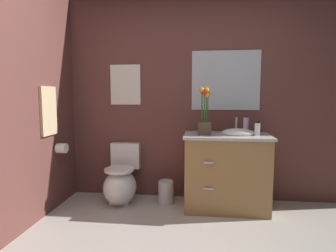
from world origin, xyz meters
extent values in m
cube|color=brown|center=(0.20, 1.81, 1.25)|extent=(4.55, 0.05, 2.50)
cube|color=brown|center=(-1.49, 0.54, 1.25)|extent=(0.05, 5.00, 2.50)
ellipsoid|color=white|center=(-0.77, 1.46, 0.20)|extent=(0.38, 0.48, 0.40)
cube|color=white|center=(-0.77, 1.51, 0.09)|extent=(0.22, 0.26, 0.18)
cube|color=white|center=(-0.77, 1.75, 0.52)|extent=(0.36, 0.13, 0.32)
cylinder|color=white|center=(-0.77, 1.44, 0.42)|extent=(0.34, 0.34, 0.03)
cylinder|color=#B7B7BC|center=(-0.77, 1.75, 0.68)|extent=(0.04, 0.04, 0.02)
cube|color=#9E7242|center=(0.45, 1.48, 0.41)|extent=(0.90, 0.52, 0.81)
cube|color=#BCB7B2|center=(0.45, 1.48, 0.83)|extent=(0.94, 0.56, 0.03)
ellipsoid|color=white|center=(0.57, 1.48, 0.86)|extent=(0.36, 0.26, 0.10)
cylinder|color=#B7B7BC|center=(0.57, 1.64, 0.93)|extent=(0.02, 0.02, 0.18)
cube|color=#B7B7BC|center=(0.25, 1.21, 0.59)|extent=(0.10, 0.02, 0.02)
cube|color=#B7B7BC|center=(0.25, 1.21, 0.31)|extent=(0.10, 0.02, 0.02)
cube|color=#4C3D2D|center=(0.21, 1.44, 0.91)|extent=(0.14, 0.14, 0.14)
cylinder|color=#386B2D|center=(0.23, 1.45, 1.13)|extent=(0.01, 0.01, 0.29)
sphere|color=orange|center=(0.23, 1.45, 1.27)|extent=(0.06, 0.06, 0.06)
cylinder|color=#386B2D|center=(0.24, 1.47, 1.14)|extent=(0.01, 0.01, 0.31)
sphere|color=orange|center=(0.24, 1.47, 1.29)|extent=(0.06, 0.06, 0.06)
cylinder|color=#386B2D|center=(0.21, 1.47, 1.13)|extent=(0.01, 0.01, 0.30)
sphere|color=orange|center=(0.21, 1.47, 1.29)|extent=(0.06, 0.06, 0.06)
cylinder|color=#386B2D|center=(0.18, 1.46, 1.15)|extent=(0.01, 0.01, 0.33)
sphere|color=red|center=(0.18, 1.46, 1.31)|extent=(0.06, 0.06, 0.06)
cylinder|color=#386B2D|center=(0.17, 1.43, 1.16)|extent=(0.01, 0.01, 0.35)
sphere|color=orange|center=(0.17, 1.43, 1.33)|extent=(0.06, 0.06, 0.06)
cylinder|color=#386B2D|center=(0.20, 1.42, 1.15)|extent=(0.01, 0.01, 0.33)
sphere|color=red|center=(0.20, 1.42, 1.31)|extent=(0.06, 0.06, 0.06)
cylinder|color=#386B2D|center=(0.22, 1.43, 1.16)|extent=(0.01, 0.01, 0.35)
sphere|color=orange|center=(0.22, 1.43, 1.33)|extent=(0.06, 0.06, 0.06)
cylinder|color=#B28CBF|center=(0.66, 1.53, 0.94)|extent=(0.06, 0.06, 0.19)
cylinder|color=black|center=(0.66, 1.53, 1.04)|extent=(0.03, 0.03, 0.02)
cylinder|color=white|center=(0.77, 1.43, 0.91)|extent=(0.06, 0.06, 0.14)
cylinder|color=black|center=(0.77, 1.43, 0.99)|extent=(0.03, 0.03, 0.02)
cylinder|color=#B7B7BC|center=(-0.23, 1.54, 0.13)|extent=(0.18, 0.18, 0.26)
torus|color=#B7B7BC|center=(-0.23, 1.54, 0.27)|extent=(0.18, 0.18, 0.01)
cube|color=silver|center=(-0.77, 1.78, 1.41)|extent=(0.38, 0.01, 0.49)
cube|color=#B2BCC6|center=(0.45, 1.78, 1.45)|extent=(0.80, 0.01, 0.70)
cube|color=tan|center=(-1.45, 1.17, 1.11)|extent=(0.03, 0.28, 0.52)
cylinder|color=white|center=(-1.39, 1.31, 0.68)|extent=(0.11, 0.11, 0.11)
camera|label=1|loc=(0.16, -1.60, 1.27)|focal=29.57mm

